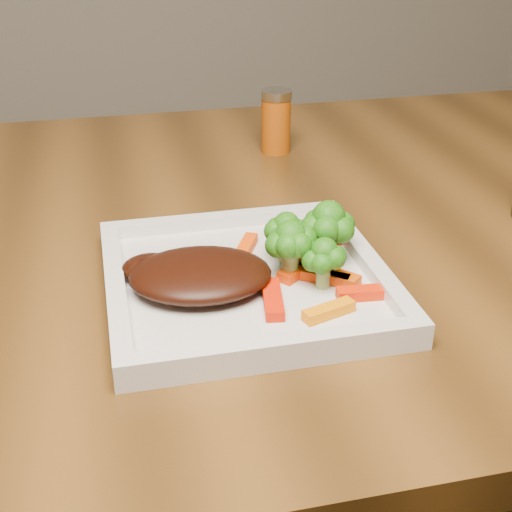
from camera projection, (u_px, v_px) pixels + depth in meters
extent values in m
cube|color=silver|center=(246.00, 285.00, 0.70)|extent=(0.27, 0.27, 0.01)
ellipsoid|color=black|center=(200.00, 274.00, 0.68)|extent=(0.15, 0.12, 0.03)
cube|color=orange|center=(329.00, 311.00, 0.64)|extent=(0.05, 0.03, 0.01)
cube|color=red|center=(367.00, 293.00, 0.67)|extent=(0.06, 0.02, 0.01)
cube|color=red|center=(273.00, 299.00, 0.66)|extent=(0.03, 0.07, 0.01)
cube|color=red|center=(329.00, 241.00, 0.76)|extent=(0.06, 0.03, 0.01)
cube|color=#FB4704|center=(246.00, 247.00, 0.75)|extent=(0.03, 0.05, 0.01)
cube|color=#D43603|center=(325.00, 277.00, 0.69)|extent=(0.05, 0.04, 0.01)
cube|color=#FF3E04|center=(301.00, 267.00, 0.71)|extent=(0.06, 0.05, 0.01)
cylinder|color=#A24609|center=(276.00, 121.00, 1.04)|extent=(0.05, 0.05, 0.09)
cube|color=#DC4B03|center=(329.00, 274.00, 0.70)|extent=(0.06, 0.06, 0.01)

